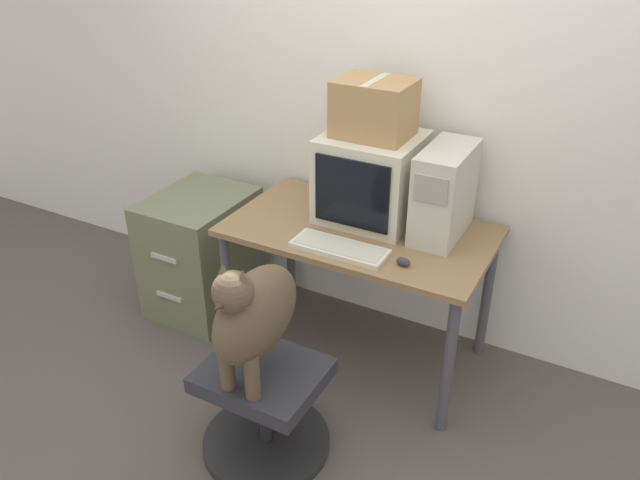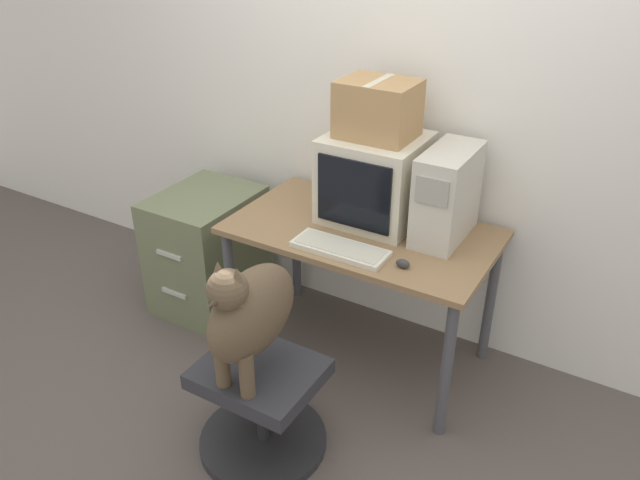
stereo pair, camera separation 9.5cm
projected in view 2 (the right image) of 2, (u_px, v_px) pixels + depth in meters
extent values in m
plane|color=#564C47|center=(324.00, 393.00, 3.06)|extent=(12.00, 12.00, 0.00)
cube|color=white|center=(406.00, 93.00, 3.02)|extent=(8.00, 0.05, 2.60)
cube|color=olive|center=(362.00, 232.00, 2.98)|extent=(1.26, 0.72, 0.03)
cylinder|color=#4C4C51|center=(231.00, 293.00, 3.18)|extent=(0.05, 0.05, 0.72)
cylinder|color=#4C4C51|center=(446.00, 371.00, 2.67)|extent=(0.05, 0.05, 0.72)
cylinder|color=#4C4C51|center=(296.00, 242.00, 3.65)|extent=(0.05, 0.05, 0.72)
cylinder|color=#4C4C51|center=(490.00, 300.00, 3.13)|extent=(0.05, 0.05, 0.72)
cube|color=beige|center=(375.00, 178.00, 2.98)|extent=(0.45, 0.42, 0.42)
cube|color=black|center=(353.00, 194.00, 2.81)|extent=(0.37, 0.01, 0.33)
cube|color=beige|center=(447.00, 194.00, 2.81)|extent=(0.20, 0.41, 0.42)
cube|color=#9E998E|center=(432.00, 192.00, 2.61)|extent=(0.15, 0.01, 0.12)
cube|color=beige|center=(340.00, 249.00, 2.78)|extent=(0.44, 0.17, 0.02)
cube|color=beige|center=(340.00, 246.00, 2.77)|extent=(0.40, 0.14, 0.00)
ellipsoid|color=#333333|center=(403.00, 264.00, 2.65)|extent=(0.06, 0.04, 0.04)
cylinder|color=#262628|center=(263.00, 440.00, 2.77)|extent=(0.56, 0.56, 0.04)
cylinder|color=#262628|center=(262.00, 409.00, 2.68)|extent=(0.05, 0.05, 0.33)
cube|color=#2D2D33|center=(259.00, 374.00, 2.58)|extent=(0.49, 0.41, 0.07)
ellipsoid|color=brown|center=(252.00, 312.00, 2.41)|extent=(0.22, 0.49, 0.36)
cylinder|color=brown|center=(222.00, 365.00, 2.43)|extent=(0.06, 0.06, 0.20)
cylinder|color=brown|center=(247.00, 375.00, 2.38)|extent=(0.06, 0.06, 0.20)
sphere|color=brown|center=(228.00, 290.00, 2.22)|extent=(0.15, 0.15, 0.15)
cone|color=#3E3123|center=(215.00, 302.00, 2.18)|extent=(0.07, 0.08, 0.07)
cone|color=brown|center=(218.00, 270.00, 2.22)|extent=(0.05, 0.05, 0.07)
cone|color=brown|center=(237.00, 276.00, 2.18)|extent=(0.05, 0.05, 0.07)
torus|color=orange|center=(232.00, 300.00, 2.27)|extent=(0.11, 0.11, 0.02)
cube|color=#6B7251|center=(208.00, 250.00, 3.59)|extent=(0.48, 0.59, 0.69)
cube|color=beige|center=(169.00, 255.00, 3.30)|extent=(0.17, 0.01, 0.02)
cube|color=beige|center=(174.00, 293.00, 3.42)|extent=(0.17, 0.01, 0.02)
cube|color=#A87F51|center=(378.00, 109.00, 2.81)|extent=(0.34, 0.27, 0.26)
cube|color=beige|center=(379.00, 80.00, 2.75)|extent=(0.04, 0.27, 0.00)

